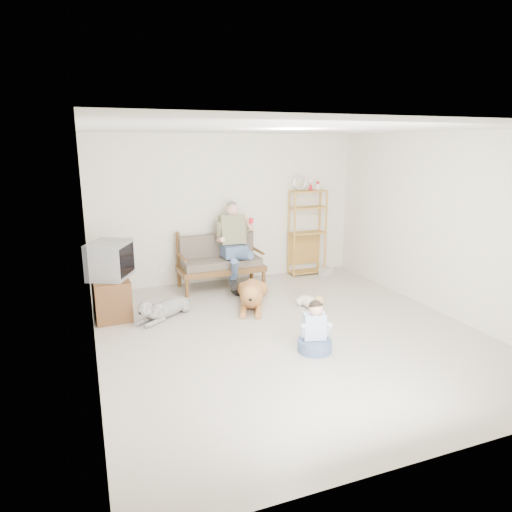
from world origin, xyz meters
name	(u,v)px	position (x,y,z in m)	size (l,w,h in m)	color
floor	(289,333)	(0.00, 0.00, 0.00)	(5.50, 5.50, 0.00)	beige
ceiling	(293,129)	(0.00, 0.00, 2.70)	(5.50, 5.50, 0.00)	silver
wall_back	(228,209)	(0.00, 2.75, 1.35)	(5.00, 5.00, 0.00)	beige
wall_front	(447,304)	(0.00, -2.75, 1.35)	(5.00, 5.00, 0.00)	beige
wall_left	(87,252)	(-2.50, 0.00, 1.35)	(5.50, 5.50, 0.00)	beige
wall_right	(443,225)	(2.50, 0.00, 1.35)	(5.50, 5.50, 0.00)	beige
loveseat	(220,260)	(-0.28, 2.37, 0.49)	(1.51, 0.72, 0.95)	brown
man	(235,250)	(-0.07, 2.14, 0.71)	(0.58, 0.83, 1.35)	slate
etagere	(307,232)	(1.55, 2.55, 0.85)	(0.73, 0.32, 1.94)	#B38538
book_stack	(326,272)	(1.86, 2.31, 0.07)	(0.23, 0.17, 0.15)	beige
tv_stand	(111,296)	(-2.23, 1.57, 0.30)	(0.53, 0.92, 0.60)	brown
crt_tv	(110,260)	(-2.19, 1.54, 0.87)	(0.74, 0.80, 0.54)	slate
wall_outlet	(163,270)	(-1.25, 2.73, 0.30)	(0.12, 0.02, 0.08)	white
golden_retriever	(252,294)	(-0.10, 1.22, 0.19)	(0.77, 1.50, 0.48)	#CC8846
shaggy_dog	(163,309)	(-1.52, 1.17, 0.15)	(0.99, 0.82, 0.36)	beige
terrier	(312,302)	(0.72, 0.72, 0.11)	(0.27, 0.71, 0.27)	white
child	(315,333)	(0.05, -0.62, 0.24)	(0.42, 0.42, 0.67)	slate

